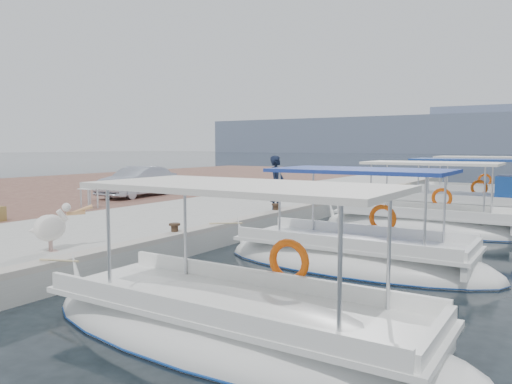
# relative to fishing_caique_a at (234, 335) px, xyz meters

# --- Properties ---
(ground) EXTENTS (400.00, 400.00, 0.00)m
(ground) POSITION_rel_fishing_caique_a_xyz_m (-4.05, 7.23, -0.12)
(ground) COLOR black
(ground) RESTS_ON ground
(concrete_quay) EXTENTS (6.00, 40.00, 0.50)m
(concrete_quay) POSITION_rel_fishing_caique_a_xyz_m (-7.05, 12.23, 0.13)
(concrete_quay) COLOR #A3A49E
(concrete_quay) RESTS_ON ground
(quay_curb) EXTENTS (0.44, 40.00, 0.12)m
(quay_curb) POSITION_rel_fishing_caique_a_xyz_m (-4.27, 12.23, 0.44)
(quay_curb) COLOR #A9A195
(quay_curb) RESTS_ON concrete_quay
(cobblestone_strip) EXTENTS (4.00, 40.00, 0.50)m
(cobblestone_strip) POSITION_rel_fishing_caique_a_xyz_m (-12.05, 12.23, 0.13)
(cobblestone_strip) COLOR brown
(cobblestone_strip) RESTS_ON ground
(land_backing) EXTENTS (16.00, 60.00, 0.48)m
(land_backing) POSITION_rel_fishing_caique_a_xyz_m (-22.05, 12.23, 0.12)
(land_backing) COLOR brown
(land_backing) RESTS_ON ground
(fishing_caique_a) EXTENTS (6.92, 2.21, 2.83)m
(fishing_caique_a) POSITION_rel_fishing_caique_a_xyz_m (0.00, 0.00, 0.00)
(fishing_caique_a) COLOR white
(fishing_caique_a) RESTS_ON ground
(fishing_caique_b) EXTENTS (6.44, 2.34, 2.83)m
(fishing_caique_b) POSITION_rel_fishing_caique_a_xyz_m (-0.24, 5.08, 0.00)
(fishing_caique_b) COLOR white
(fishing_caique_b) RESTS_ON ground
(fishing_caique_c) EXTENTS (6.76, 2.22, 2.83)m
(fishing_caique_c) POSITION_rel_fishing_caique_a_xyz_m (-0.08, 10.82, 0.00)
(fishing_caique_c) COLOR white
(fishing_caique_c) RESTS_ON ground
(fishing_caique_d) EXTENTS (7.60, 2.34, 2.83)m
(fishing_caique_d) POSITION_rel_fishing_caique_a_xyz_m (0.45, 15.83, 0.06)
(fishing_caique_d) COLOR white
(fishing_caique_d) RESTS_ON ground
(fishing_caique_e) EXTENTS (6.59, 2.40, 2.83)m
(fishing_caique_e) POSITION_rel_fishing_caique_a_xyz_m (-0.16, 21.06, -0.00)
(fishing_caique_e) COLOR white
(fishing_caique_e) RESTS_ON ground
(mooring_bollards) EXTENTS (0.28, 20.28, 0.33)m
(mooring_bollards) POSITION_rel_fishing_caique_a_xyz_m (-4.40, 8.73, 0.57)
(mooring_bollards) COLOR black
(mooring_bollards) RESTS_ON concrete_quay
(pelican) EXTENTS (0.71, 1.29, 1.01)m
(pelican) POSITION_rel_fishing_caique_a_xyz_m (-5.46, 1.04, 0.89)
(pelican) COLOR tan
(pelican) RESTS_ON concrete_quay
(fisherman) EXTENTS (0.55, 0.76, 1.91)m
(fisherman) POSITION_rel_fishing_caique_a_xyz_m (-4.65, 9.23, 1.33)
(fisherman) COLOR black
(fisherman) RESTS_ON concrete_quay
(parked_car) EXTENTS (1.83, 4.17, 1.33)m
(parked_car) POSITION_rel_fishing_caique_a_xyz_m (-12.39, 10.31, 1.04)
(parked_car) COLOR #ACB4C5
(parked_car) RESTS_ON cobblestone_strip
(folding_table) EXTENTS (0.55, 0.55, 0.73)m
(folding_table) POSITION_rel_fishing_caique_a_xyz_m (-10.68, 6.28, 0.90)
(folding_table) COLOR silver
(folding_table) RESTS_ON cobblestone_strip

